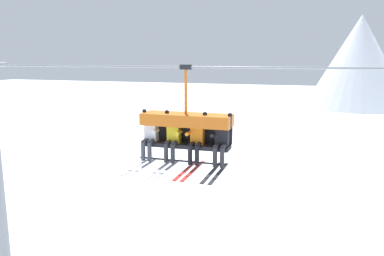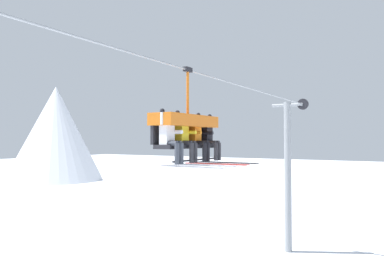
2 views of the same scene
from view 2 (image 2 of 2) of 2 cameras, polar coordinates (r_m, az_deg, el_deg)
name	(u,v)px [view 2 (image 2 of 2)]	position (r m, az deg, el deg)	size (l,w,h in m)	color
mountain_peak_central	(55,133)	(56.50, -20.09, -0.74)	(13.24, 13.24, 13.30)	white
lift_tower_far	(288,172)	(19.94, 14.45, -6.50)	(0.36, 1.88, 7.79)	gray
lift_cable	(222,80)	(11.36, 4.64, 7.30)	(19.97, 0.05, 0.05)	gray
chairlift_chair	(185,126)	(9.57, -1.03, 0.24)	(2.30, 0.74, 2.37)	#232328
skier_white	(171,137)	(8.66, -3.20, -1.35)	(0.48, 1.70, 1.34)	silver
skier_yellow	(186,137)	(9.18, -0.97, -1.38)	(0.48, 1.70, 1.34)	yellow
skier_orange	(199,137)	(9.72, 1.04, -1.40)	(0.48, 1.70, 1.34)	orange
skier_black	(210,137)	(10.26, 2.81, -1.42)	(0.48, 1.70, 1.34)	black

